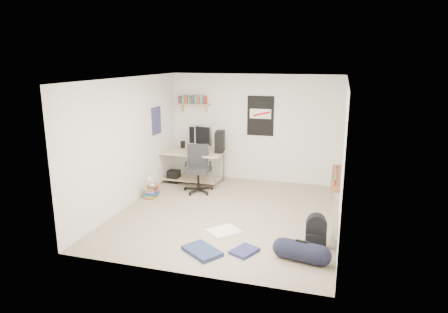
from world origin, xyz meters
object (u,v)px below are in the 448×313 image
(desk, at_px, (188,167))
(office_chair, at_px, (198,170))
(backpack, at_px, (316,234))
(duffel_bag, at_px, (301,252))
(book_stack, at_px, (152,191))

(desk, bearing_deg, office_chair, -74.30)
(desk, bearing_deg, backpack, -62.79)
(desk, bearing_deg, duffel_bag, -69.73)
(duffel_bag, distance_m, book_stack, 3.74)
(office_chair, height_order, backpack, office_chair)
(office_chair, bearing_deg, book_stack, -159.96)
(backpack, xyz_separation_m, book_stack, (-3.43, 1.29, -0.05))
(duffel_bag, bearing_deg, desk, 144.46)
(office_chair, bearing_deg, duffel_bag, -65.07)
(duffel_bag, height_order, book_stack, duffel_bag)
(duffel_bag, bearing_deg, book_stack, 161.43)
(office_chair, height_order, duffel_bag, office_chair)
(office_chair, xyz_separation_m, duffel_bag, (2.47, -2.48, -0.35))
(desk, xyz_separation_m, book_stack, (-0.32, -1.24, -0.21))
(office_chair, relative_size, backpack, 2.45)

